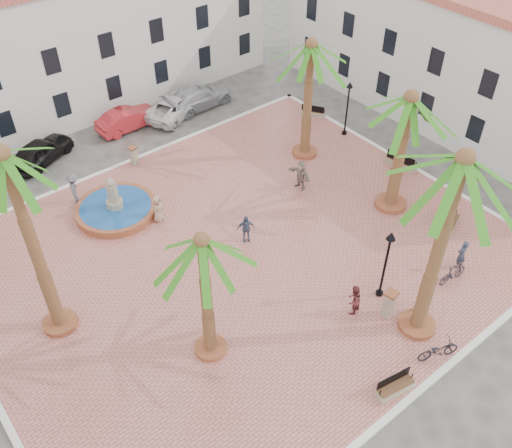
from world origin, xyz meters
The scene contains 35 objects.
ground centered at (0.00, 0.00, 0.00)m, with size 120.00×120.00×0.00m, color #56544F.
plaza centered at (0.00, 0.00, 0.07)m, with size 26.00×22.00×0.15m, color #C06A5F.
kerb_n centered at (0.00, 11.00, 0.08)m, with size 26.30×0.30×0.16m, color silver.
kerb_s centered at (0.00, -11.00, 0.08)m, with size 26.30×0.30×0.16m, color silver.
kerb_e centered at (13.00, 0.00, 0.08)m, with size 0.30×22.30×0.16m, color silver.
building_north centered at (0.00, 19.99, 4.77)m, with size 30.40×7.40×9.50m.
building_east centered at (19.99, 2.00, 4.52)m, with size 7.40×26.40×9.00m.
fountain centered at (-3.44, 6.97, 0.47)m, with size 4.50×4.50×2.33m.
palm_nw centered at (-9.25, 1.45, 8.58)m, with size 5.13×5.13×9.72m.
palm_sw centered at (-4.72, -3.96, 5.90)m, with size 4.62×4.62×6.83m.
palm_s centered at (3.28, -8.79, 8.44)m, with size 5.43×5.43×9.63m.
palm_e centered at (9.02, -2.21, 6.10)m, with size 5.75×5.75×7.24m.
palm_ne centered at (8.76, 4.72, 6.59)m, with size 5.14×5.14×7.64m.
bench_s centered at (-0.08, -10.38, 0.41)m, with size 1.79×0.83×0.91m.
bench_se centered at (10.13, -5.53, 0.40)m, with size 1.73×1.06×0.88m.
bench_e centered at (12.38, -0.14, 0.44)m, with size 0.96×2.05×1.04m.
bench_ne centered at (12.39, 7.80, 0.40)m, with size 1.33×1.68×0.88m.
lamppost_s centered at (3.45, -6.40, 2.85)m, with size 0.43×0.43×3.98m.
lamppost_e centered at (12.40, 4.76, 2.72)m, with size 0.41×0.41×3.79m.
bollard_se centered at (2.74, -7.49, 0.94)m, with size 0.64×0.64×1.53m.
bollard_n centered at (-0.30, 10.40, 0.81)m, with size 0.53×0.53×1.27m.
bollard_e centered at (10.04, -5.21, 0.81)m, with size 0.52×0.52×1.27m.
litter_bin centered at (4.06, -8.32, 0.48)m, with size 0.33×0.33×0.65m, color black.
cyclist_a centered at (7.97, -7.63, 1.00)m, with size 0.62×0.41×1.69m, color #2A3242.
bicycle_a centered at (2.63, -10.40, 0.65)m, with size 0.66×1.90×1.00m, color black.
cyclist_b centered at (1.63, -6.34, 0.97)m, with size 0.80×0.62×1.64m, color #5B2125.
bicycle_b centered at (6.85, -8.01, 0.67)m, with size 0.49×1.73×1.04m, color black.
pedestrian_fountain_a centered at (-1.93, 4.88, 0.97)m, with size 0.80×0.52×1.65m, color tan.
pedestrian_fountain_b centered at (0.82, 0.62, 0.96)m, with size 0.95×0.39×1.61m, color #3B4B63.
pedestrian_north centered at (-4.69, 9.21, 1.10)m, with size 1.23×0.71×1.90m, color #525258.
pedestrian_east centered at (6.13, 2.24, 1.06)m, with size 1.68×0.54×1.81m, color gray.
car_black centered at (-4.54, 14.53, 0.77)m, with size 1.81×4.49×1.53m, color black.
car_red centered at (1.66, 14.61, 0.73)m, with size 1.54×4.43×1.46m, color red.
car_silver centered at (6.95, 14.06, 0.77)m, with size 2.15×5.28×1.53m, color #B7B8C1.
car_white centered at (5.10, 14.14, 0.71)m, with size 2.35×5.10×1.42m, color silver.
Camera 1 is at (-12.68, -17.01, 20.70)m, focal length 40.00 mm.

